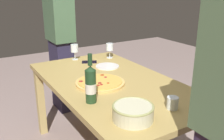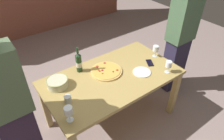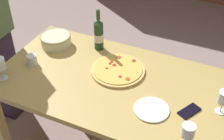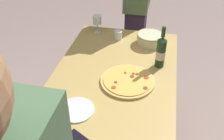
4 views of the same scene
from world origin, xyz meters
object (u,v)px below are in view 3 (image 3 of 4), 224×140
dining_table (112,91)px  pizza (118,70)px  cup_amber (32,60)px  wine_glass_near_pizza (224,98)px  serving_bowl (56,40)px  side_plate (151,109)px  wine_glass_by_bottle (0,65)px  cell_phone (189,111)px  wine_glass_far_left (188,131)px  wine_bottle (99,34)px

dining_table → pizza: pizza is taller
dining_table → cup_amber: (-0.60, -0.07, 0.13)m
wine_glass_near_pizza → serving_bowl: bearing=171.0°
side_plate → pizza: bearing=142.2°
wine_glass_by_bottle → cell_phone: wine_glass_by_bottle is taller
pizza → wine_glass_by_bottle: bearing=-149.7°
wine_glass_far_left → cell_phone: (-0.04, 0.26, -0.11)m
pizza → cell_phone: size_ratio=2.66×
serving_bowl → cell_phone: (1.13, -0.29, -0.04)m
side_plate → wine_glass_by_bottle: bearing=-172.4°
dining_table → wine_glass_by_bottle: bearing=-157.3°
side_plate → cell_phone: (0.21, 0.08, 0.00)m
serving_bowl → wine_bottle: wine_bottle is taller
wine_glass_near_pizza → wine_glass_by_bottle: size_ratio=0.96×
serving_bowl → cup_amber: 0.29m
pizza → wine_glass_far_left: bearing=-36.6°
wine_glass_far_left → dining_table: bearing=150.8°
wine_glass_far_left → cell_phone: wine_glass_far_left is taller
dining_table → wine_glass_far_left: 0.70m
wine_glass_near_pizza → cup_amber: 1.33m
wine_glass_far_left → cup_amber: bearing=167.9°
serving_bowl → wine_glass_near_pizza: wine_glass_near_pizza is taller
cell_phone → serving_bowl: bearing=14.6°
wine_glass_far_left → wine_bottle: bearing=142.6°
dining_table → side_plate: (0.33, -0.15, 0.10)m
cup_amber → wine_glass_by_bottle: bearing=-112.6°
pizza → wine_glass_near_pizza: wine_glass_near_pizza is taller
wine_bottle → wine_glass_far_left: size_ratio=2.12×
pizza → side_plate: 0.43m
dining_table → wine_glass_by_bottle: size_ratio=9.77×
wine_glass_by_bottle → side_plate: bearing=7.6°
pizza → wine_bottle: 0.34m
side_plate → cell_phone: 0.23m
cup_amber → side_plate: 0.94m
wine_glass_by_bottle → wine_glass_far_left: 1.28m
wine_glass_far_left → cup_amber: size_ratio=1.98×
wine_glass_near_pizza → cell_phone: wine_glass_near_pizza is taller
wine_bottle → cup_amber: bearing=-131.6°
cup_amber → wine_bottle: bearing=48.4°
wine_bottle → wine_glass_by_bottle: size_ratio=2.01×
wine_glass_by_bottle → dining_table: bearing=22.7°
pizza → wine_glass_near_pizza: (0.72, -0.10, 0.10)m
wine_bottle → side_plate: bearing=-38.4°
pizza → cell_phone: bearing=-18.1°
wine_glass_far_left → side_plate: 0.33m
serving_bowl → side_plate: size_ratio=1.09×
wine_bottle → side_plate: wine_bottle is taller
dining_table → side_plate: size_ratio=7.27×
side_plate → cell_phone: bearing=21.2°
wine_glass_near_pizza → wine_bottle: bearing=162.5°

